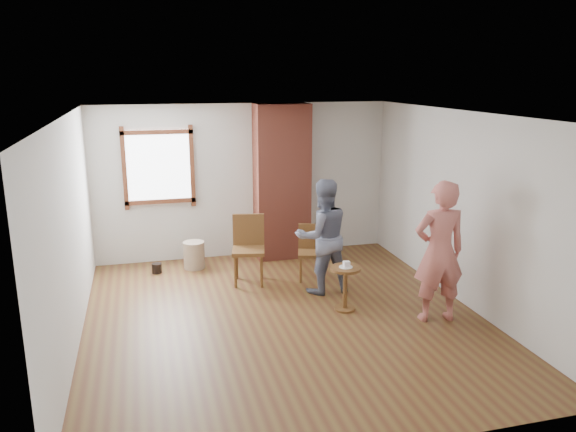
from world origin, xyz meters
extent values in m
plane|color=brown|center=(0.00, 0.00, 0.00)|extent=(5.50, 5.50, 0.00)
cube|color=silver|center=(0.00, 2.75, 1.30)|extent=(5.00, 0.04, 2.60)
cube|color=silver|center=(-2.50, 0.00, 1.30)|extent=(0.04, 5.50, 2.60)
cube|color=silver|center=(2.50, 0.00, 1.30)|extent=(0.04, 5.50, 2.60)
cube|color=white|center=(0.00, 0.00, 2.60)|extent=(5.00, 5.50, 0.04)
cube|color=brown|center=(-1.40, 2.71, 1.60)|extent=(1.14, 0.06, 1.34)
cube|color=white|center=(-1.40, 2.73, 1.60)|extent=(1.00, 0.02, 1.20)
cube|color=#B0513E|center=(0.60, 2.50, 1.30)|extent=(0.90, 0.50, 2.60)
cylinder|color=tan|center=(-0.93, 2.25, 0.22)|extent=(0.43, 0.43, 0.44)
cylinder|color=black|center=(-1.53, 2.16, 0.08)|extent=(0.20, 0.20, 0.15)
cube|color=brown|center=(-0.20, 1.36, 0.51)|extent=(0.56, 0.56, 0.06)
cylinder|color=brown|center=(-0.43, 1.21, 0.25)|extent=(0.05, 0.05, 0.51)
cylinder|color=brown|center=(-0.05, 1.13, 0.25)|extent=(0.05, 0.05, 0.51)
cylinder|color=brown|center=(-0.35, 1.59, 0.25)|extent=(0.05, 0.05, 0.51)
cylinder|color=brown|center=(0.03, 1.51, 0.25)|extent=(0.05, 0.05, 0.51)
cube|color=brown|center=(-0.16, 1.57, 0.76)|extent=(0.47, 0.14, 0.51)
cube|color=brown|center=(0.75, 1.27, 0.42)|extent=(0.48, 0.48, 0.05)
cylinder|color=brown|center=(0.55, 1.16, 0.21)|extent=(0.04, 0.04, 0.42)
cylinder|color=brown|center=(0.85, 1.07, 0.21)|extent=(0.04, 0.04, 0.42)
cylinder|color=brown|center=(0.64, 1.47, 0.21)|extent=(0.04, 0.04, 0.42)
cylinder|color=brown|center=(0.94, 1.38, 0.21)|extent=(0.04, 0.04, 0.42)
cube|color=brown|center=(0.80, 1.44, 0.63)|extent=(0.38, 0.15, 0.42)
cylinder|color=brown|center=(0.85, 0.05, 0.58)|extent=(0.40, 0.40, 0.04)
cylinder|color=brown|center=(0.85, 0.05, 0.29)|extent=(0.06, 0.06, 0.54)
cylinder|color=brown|center=(0.85, 0.05, 0.01)|extent=(0.28, 0.28, 0.03)
cylinder|color=white|center=(0.85, 0.05, 0.60)|extent=(0.18, 0.18, 0.01)
cube|color=white|center=(0.86, 0.05, 0.64)|extent=(0.08, 0.07, 0.06)
imported|color=#141B37|center=(0.76, 0.76, 0.83)|extent=(0.83, 0.66, 1.65)
imported|color=#D27169|center=(1.87, -0.53, 0.91)|extent=(0.70, 0.49, 1.82)
camera|label=1|loc=(-1.67, -6.50, 3.07)|focal=35.00mm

